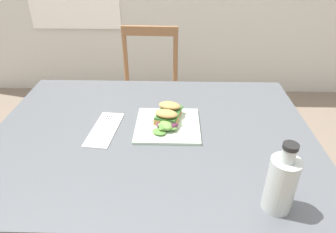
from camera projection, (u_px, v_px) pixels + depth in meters
dining_table at (153, 158)px, 1.19m from camera, size 1.20×0.90×0.74m
chair_wooden_far at (149, 95)px, 2.02m from camera, size 0.41×0.41×0.87m
plate_lunch at (168, 125)px, 1.15m from camera, size 0.24×0.24×0.01m
sandwich_half_front at (166, 117)px, 1.14m from camera, size 0.10×0.08×0.06m
sandwich_half_back at (171, 109)px, 1.20m from camera, size 0.10×0.08×0.06m
salad_mixed_greens at (166, 126)px, 1.11m from camera, size 0.11×0.11×0.03m
napkin_folded at (105, 129)px, 1.14m from camera, size 0.11×0.24×0.00m
fork_on_napkin at (106, 126)px, 1.15m from camera, size 0.03×0.19×0.00m
bottle_cold_brew at (280, 186)px, 0.78m from camera, size 0.08×0.08×0.21m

